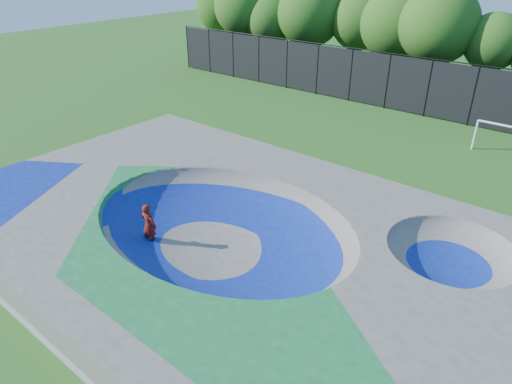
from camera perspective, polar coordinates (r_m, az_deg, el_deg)
ground at (r=18.22m, az=-4.15°, el=-7.22°), size 120.00×120.00×0.00m
skate_deck at (r=17.79m, az=-4.23°, el=-5.25°), size 22.00×14.00×1.50m
skater at (r=18.45m, az=-13.24°, el=-4.04°), size 0.73×0.53×1.85m
skateboard at (r=18.93m, az=-12.95°, el=-6.35°), size 0.78×0.22×0.05m
soccer_goal at (r=29.52m, az=28.28°, el=6.43°), size 2.77×0.12×1.83m
fence at (r=34.39m, az=20.75°, el=12.15°), size 48.09×0.09×4.04m
treeline at (r=39.36m, az=19.78°, el=18.82°), size 53.59×7.55×8.71m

